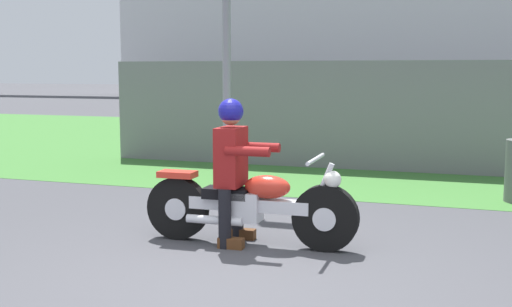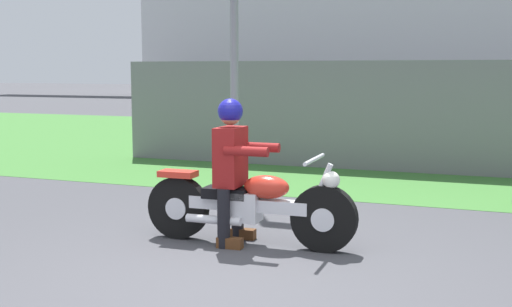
# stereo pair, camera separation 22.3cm
# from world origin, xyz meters

# --- Properties ---
(ground) EXTENTS (120.00, 120.00, 0.00)m
(ground) POSITION_xyz_m (0.00, 0.00, 0.00)
(ground) COLOR #424247
(grass_verge) EXTENTS (60.00, 12.00, 0.01)m
(grass_verge) POSITION_xyz_m (0.00, 9.55, 0.00)
(grass_verge) COLOR #3D7533
(grass_verge) RESTS_ON ground
(motorcycle_lead) EXTENTS (2.08, 0.66, 0.86)m
(motorcycle_lead) POSITION_xyz_m (-0.26, 1.19, 0.38)
(motorcycle_lead) COLOR black
(motorcycle_lead) RESTS_ON ground
(rider_lead) EXTENTS (0.56, 0.48, 1.39)m
(rider_lead) POSITION_xyz_m (-0.42, 1.19, 0.81)
(rider_lead) COLOR black
(rider_lead) RESTS_ON ground
(fence_segment) EXTENTS (7.00, 0.06, 1.80)m
(fence_segment) POSITION_xyz_m (-1.10, 6.21, 0.90)
(fence_segment) COLOR slate
(fence_segment) RESTS_ON ground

